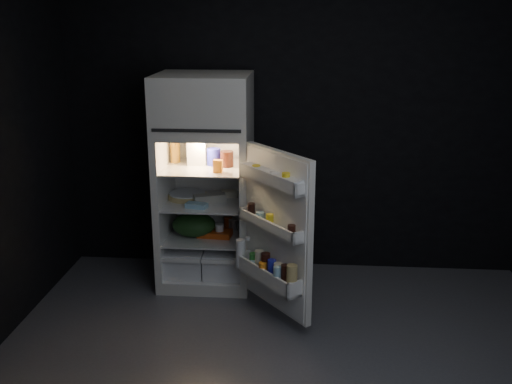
# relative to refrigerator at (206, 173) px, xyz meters

# --- Properties ---
(floor) EXTENTS (4.00, 3.40, 0.00)m
(floor) POSITION_rel_refrigerator_xyz_m (0.71, -1.32, -0.96)
(floor) COLOR #55555A
(floor) RESTS_ON ground
(wall_back) EXTENTS (4.00, 0.00, 2.70)m
(wall_back) POSITION_rel_refrigerator_xyz_m (0.71, 0.38, 0.39)
(wall_back) COLOR black
(wall_back) RESTS_ON ground
(wall_front) EXTENTS (4.00, 0.00, 2.70)m
(wall_front) POSITION_rel_refrigerator_xyz_m (0.71, -3.02, 0.39)
(wall_front) COLOR black
(wall_front) RESTS_ON ground
(refrigerator) EXTENTS (0.76, 0.71, 1.78)m
(refrigerator) POSITION_rel_refrigerator_xyz_m (0.00, 0.00, 0.00)
(refrigerator) COLOR white
(refrigerator) RESTS_ON ground
(fridge_door) EXTENTS (0.60, 0.68, 1.22)m
(fridge_door) POSITION_rel_refrigerator_xyz_m (0.61, -0.67, -0.28)
(fridge_door) COLOR white
(fridge_door) RESTS_ON ground
(milk_jug) EXTENTS (0.16, 0.16, 0.24)m
(milk_jug) POSITION_rel_refrigerator_xyz_m (-0.07, 0.03, 0.19)
(milk_jug) COLOR white
(milk_jug) RESTS_ON refrigerator
(mayo_jar) EXTENTS (0.12, 0.12, 0.14)m
(mayo_jar) POSITION_rel_refrigerator_xyz_m (0.07, 0.02, 0.14)
(mayo_jar) COLOR #2226B9
(mayo_jar) RESTS_ON refrigerator
(jam_jar) EXTENTS (0.13, 0.13, 0.13)m
(jam_jar) POSITION_rel_refrigerator_xyz_m (0.19, -0.03, 0.14)
(jam_jar) COLOR black
(jam_jar) RESTS_ON refrigerator
(amber_bottle) EXTENTS (0.10, 0.10, 0.22)m
(amber_bottle) POSITION_rel_refrigerator_xyz_m (-0.27, 0.08, 0.18)
(amber_bottle) COLOR #C4811F
(amber_bottle) RESTS_ON refrigerator
(small_carton) EXTENTS (0.08, 0.06, 0.10)m
(small_carton) POSITION_rel_refrigerator_xyz_m (0.14, -0.21, 0.12)
(small_carton) COLOR orange
(small_carton) RESTS_ON refrigerator
(egg_carton) EXTENTS (0.28, 0.19, 0.07)m
(egg_carton) POSITION_rel_refrigerator_xyz_m (0.04, -0.08, -0.19)
(egg_carton) COLOR #99988B
(egg_carton) RESTS_ON refrigerator
(pie) EXTENTS (0.43, 0.43, 0.04)m
(pie) POSITION_rel_refrigerator_xyz_m (-0.16, 0.02, -0.21)
(pie) COLOR tan
(pie) RESTS_ON refrigerator
(flat_package) EXTENTS (0.19, 0.13, 0.04)m
(flat_package) POSITION_rel_refrigerator_xyz_m (-0.04, -0.23, -0.21)
(flat_package) COLOR #84B4CC
(flat_package) RESTS_ON refrigerator
(wrapped_pkg) EXTENTS (0.15, 0.13, 0.05)m
(wrapped_pkg) POSITION_rel_refrigerator_xyz_m (0.19, 0.11, -0.20)
(wrapped_pkg) COLOR beige
(wrapped_pkg) RESTS_ON refrigerator
(produce_bag) EXTENTS (0.41, 0.37, 0.20)m
(produce_bag) POSITION_rel_refrigerator_xyz_m (-0.10, -0.07, -0.43)
(produce_bag) COLOR #193815
(produce_bag) RESTS_ON refrigerator
(yogurt_tray) EXTENTS (0.29, 0.18, 0.05)m
(yogurt_tray) POSITION_rel_refrigerator_xyz_m (0.08, -0.08, -0.50)
(yogurt_tray) COLOR #BD4210
(yogurt_tray) RESTS_ON refrigerator
(small_can_red) EXTENTS (0.08, 0.08, 0.09)m
(small_can_red) POSITION_rel_refrigerator_xyz_m (0.17, 0.14, -0.48)
(small_can_red) COLOR #BD4210
(small_can_red) RESTS_ON refrigerator
(small_can_silver) EXTENTS (0.09, 0.09, 0.09)m
(small_can_silver) POSITION_rel_refrigerator_xyz_m (0.21, 0.10, -0.48)
(small_can_silver) COLOR silver
(small_can_silver) RESTS_ON refrigerator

